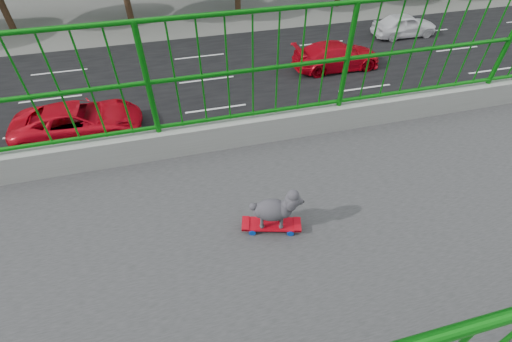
{
  "coord_description": "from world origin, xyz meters",
  "views": [
    {
      "loc": [
        1.67,
        -1.76,
        9.44
      ],
      "look_at": [
        -0.85,
        -1.11,
        7.03
      ],
      "focal_mm": 24.56,
      "sensor_mm": 36.0,
      "label": 1
    }
  ],
  "objects_px": {
    "car_1": "(142,157)",
    "car_2": "(79,121)",
    "car_0": "(334,186)",
    "poodle": "(275,209)",
    "car_3": "(337,56)",
    "skateboard": "(271,225)",
    "car_4": "(405,25)"
  },
  "relations": [
    {
      "from": "car_1",
      "to": "car_2",
      "type": "distance_m",
      "value": 4.14
    },
    {
      "from": "car_0",
      "to": "car_1",
      "type": "distance_m",
      "value": 7.23
    },
    {
      "from": "car_0",
      "to": "car_1",
      "type": "relative_size",
      "value": 0.89
    },
    {
      "from": "poodle",
      "to": "car_0",
      "type": "bearing_deg",
      "value": 160.36
    },
    {
      "from": "car_1",
      "to": "car_0",
      "type": "bearing_deg",
      "value": 63.75
    },
    {
      "from": "car_2",
      "to": "car_3",
      "type": "height_order",
      "value": "car_2"
    },
    {
      "from": "car_1",
      "to": "car_3",
      "type": "bearing_deg",
      "value": 120.46
    },
    {
      "from": "car_2",
      "to": "skateboard",
      "type": "bearing_deg",
      "value": -158.24
    },
    {
      "from": "poodle",
      "to": "car_1",
      "type": "distance_m",
      "value": 11.38
    },
    {
      "from": "car_0",
      "to": "car_4",
      "type": "distance_m",
      "value": 16.69
    },
    {
      "from": "car_1",
      "to": "car_3",
      "type": "xyz_separation_m",
      "value": [
        -6.4,
        10.88,
        -0.06
      ]
    },
    {
      "from": "skateboard",
      "to": "car_3",
      "type": "distance_m",
      "value": 18.8
    },
    {
      "from": "car_3",
      "to": "car_2",
      "type": "bearing_deg",
      "value": 103.33
    },
    {
      "from": "car_0",
      "to": "car_2",
      "type": "distance_m",
      "value": 11.13
    },
    {
      "from": "car_0",
      "to": "car_2",
      "type": "xyz_separation_m",
      "value": [
        -6.4,
        -9.11,
        0.01
      ]
    },
    {
      "from": "car_1",
      "to": "car_2",
      "type": "bearing_deg",
      "value": -140.7
    },
    {
      "from": "car_0",
      "to": "car_3",
      "type": "relative_size",
      "value": 0.85
    },
    {
      "from": "poodle",
      "to": "car_3",
      "type": "height_order",
      "value": "poodle"
    },
    {
      "from": "skateboard",
      "to": "car_2",
      "type": "distance_m",
      "value": 14.64
    },
    {
      "from": "car_3",
      "to": "skateboard",
      "type": "bearing_deg",
      "value": 150.92
    },
    {
      "from": "poodle",
      "to": "car_3",
      "type": "xyz_separation_m",
      "value": [
        -15.48,
        8.58,
        -6.54
      ]
    },
    {
      "from": "car_3",
      "to": "car_1",
      "type": "bearing_deg",
      "value": 120.46
    },
    {
      "from": "car_0",
      "to": "car_1",
      "type": "bearing_deg",
      "value": -116.25
    },
    {
      "from": "skateboard",
      "to": "car_0",
      "type": "bearing_deg",
      "value": 160.18
    },
    {
      "from": "car_1",
      "to": "poodle",
      "type": "bearing_deg",
      "value": 14.23
    },
    {
      "from": "poodle",
      "to": "car_3",
      "type": "distance_m",
      "value": 18.86
    },
    {
      "from": "car_2",
      "to": "car_1",
      "type": "bearing_deg",
      "value": -140.7
    },
    {
      "from": "poodle",
      "to": "car_0",
      "type": "distance_m",
      "value": 9.74
    },
    {
      "from": "car_4",
      "to": "skateboard",
      "type": "bearing_deg",
      "value": 141.37
    },
    {
      "from": "poodle",
      "to": "car_3",
      "type": "relative_size",
      "value": 0.09
    },
    {
      "from": "car_0",
      "to": "car_3",
      "type": "height_order",
      "value": "car_3"
    },
    {
      "from": "skateboard",
      "to": "car_4",
      "type": "relative_size",
      "value": 0.12
    }
  ]
}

